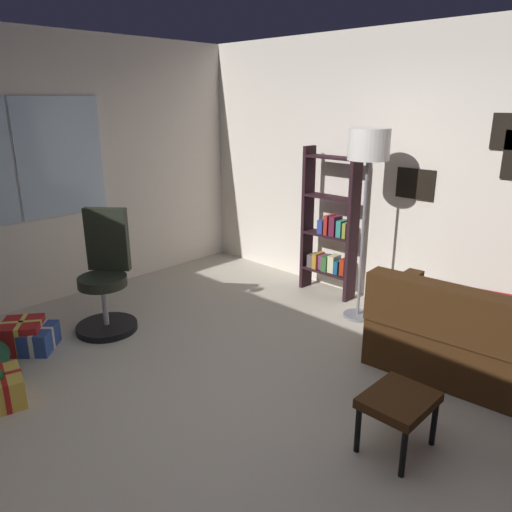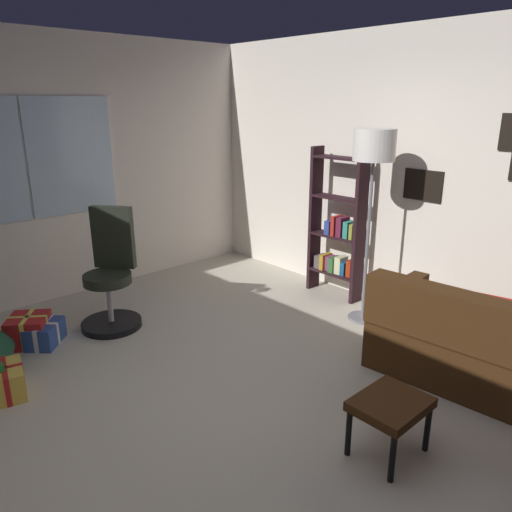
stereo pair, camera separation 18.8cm
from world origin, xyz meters
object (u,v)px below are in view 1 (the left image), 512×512
Objects in this scene: gift_box_red at (23,336)px; bookshelf at (330,231)px; footstool at (399,404)px; gift_box_blue at (39,339)px; floor_lamp at (368,158)px; gift_box_gold at (5,388)px; office_chair at (106,283)px.

bookshelf reaches higher than gift_box_red.
gift_box_blue is (-1.00, 2.85, -0.22)m from footstool.
footstool is 0.28× the size of bookshelf.
gift_box_blue is 3.31m from floor_lamp.
gift_box_gold is at bearing 161.65° from floor_lamp.
bookshelf is (2.90, -1.09, 0.59)m from gift_box_red.
floor_lamp reaches higher than bookshelf.
footstool reaches higher than gift_box_red.
bookshelf is at bearing -6.63° from gift_box_gold.
floor_lamp reaches higher than gift_box_blue.
gift_box_gold is 3.38m from bookshelf.
floor_lamp is at bearing 39.96° from footstool.
gift_box_blue is at bearing 176.30° from office_chair.
footstool is 2.31m from floor_lamp.
office_chair is at bearing 156.26° from bookshelf.
footstool is at bearing -69.45° from gift_box_red.
footstool is 3.03m from gift_box_blue.
footstool is 3.15m from gift_box_red.
office_chair is (-0.36, 2.80, 0.13)m from footstool.
floor_lamp is at bearing -117.46° from bookshelf.
gift_box_blue is 0.26× the size of bookshelf.
office_chair is (0.64, -0.04, 0.35)m from gift_box_blue.
gift_box_gold is 0.36× the size of office_chair.
gift_box_red reaches higher than gift_box_blue.
gift_box_blue is 0.73m from office_chair.
bookshelf is (1.80, 1.85, 0.40)m from footstool.
floor_lamp is (2.99, -0.99, 1.46)m from gift_box_gold.
bookshelf is at bearing -20.55° from gift_box_red.
bookshelf is at bearing -19.48° from gift_box_blue.
bookshelf is (2.16, -0.95, 0.27)m from office_chair.
gift_box_red is 1.09× the size of gift_box_blue.
gift_box_gold is (-0.40, -0.70, -0.02)m from gift_box_red.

